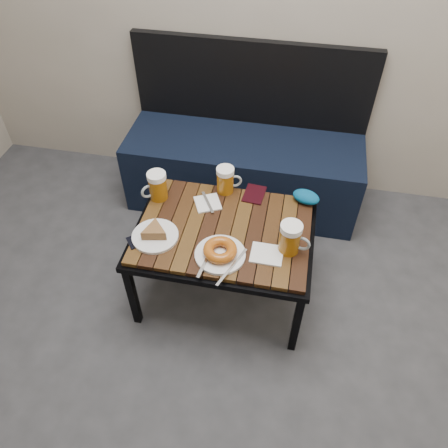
% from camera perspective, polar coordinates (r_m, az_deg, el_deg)
% --- Properties ---
extents(bench, '(1.40, 0.50, 0.95)m').
position_cam_1_polar(bench, '(2.73, 2.60, 7.95)').
color(bench, black).
rests_on(bench, ground).
extents(cafe_table, '(0.84, 0.62, 0.47)m').
position_cam_1_polar(cafe_table, '(2.07, 0.00, -1.39)').
color(cafe_table, black).
rests_on(cafe_table, ground).
extents(beer_mug_left, '(0.13, 0.13, 0.15)m').
position_cam_1_polar(beer_mug_left, '(2.16, -8.73, 4.94)').
color(beer_mug_left, '#91530B').
rests_on(beer_mug_left, cafe_table).
extents(beer_mug_centre, '(0.14, 0.11, 0.14)m').
position_cam_1_polar(beer_mug_centre, '(2.18, 0.23, 5.78)').
color(beer_mug_centre, '#91530B').
rests_on(beer_mug_centre, cafe_table).
extents(beer_mug_right, '(0.15, 0.11, 0.16)m').
position_cam_1_polar(beer_mug_right, '(1.91, 8.70, -1.83)').
color(beer_mug_right, '#91530B').
rests_on(beer_mug_right, cafe_table).
extents(plate_pie, '(0.21, 0.21, 0.06)m').
position_cam_1_polar(plate_pie, '(2.00, -9.03, -1.24)').
color(plate_pie, white).
rests_on(plate_pie, cafe_table).
extents(plate_bagel, '(0.23, 0.29, 0.06)m').
position_cam_1_polar(plate_bagel, '(1.90, -0.51, -3.68)').
color(plate_bagel, white).
rests_on(plate_bagel, cafe_table).
extents(napkin_left, '(0.16, 0.16, 0.01)m').
position_cam_1_polar(napkin_left, '(2.15, -2.14, 2.75)').
color(napkin_left, white).
rests_on(napkin_left, cafe_table).
extents(napkin_right, '(0.14, 0.12, 0.01)m').
position_cam_1_polar(napkin_right, '(1.93, 5.60, -3.94)').
color(napkin_right, white).
rests_on(napkin_right, cafe_table).
extents(passport_navy, '(0.14, 0.13, 0.01)m').
position_cam_1_polar(passport_navy, '(2.02, -10.91, -2.03)').
color(passport_navy, black).
rests_on(passport_navy, cafe_table).
extents(passport_burgundy, '(0.11, 0.15, 0.01)m').
position_cam_1_polar(passport_burgundy, '(2.21, 3.98, 3.93)').
color(passport_burgundy, black).
rests_on(passport_burgundy, cafe_table).
extents(knit_pouch, '(0.16, 0.13, 0.06)m').
position_cam_1_polar(knit_pouch, '(2.18, 10.67, 3.50)').
color(knit_pouch, navy).
rests_on(knit_pouch, cafe_table).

